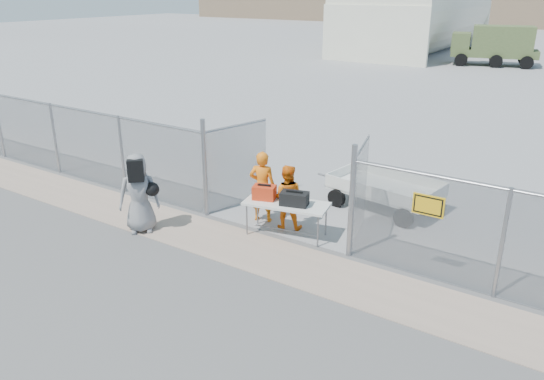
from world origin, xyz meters
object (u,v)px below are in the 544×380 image
Objects in this scene: utility_trailer at (385,192)px; folding_table at (286,219)px; security_worker_right at (287,197)px; visitor at (139,193)px; security_worker_left at (262,187)px.

folding_table is at bearing -105.93° from utility_trailer.
visitor is at bearing 11.91° from security_worker_right.
visitor is 0.53× the size of utility_trailer.
utility_trailer is at bearing 53.87° from folding_table.
security_worker_right is 3.47m from visitor.
folding_table is at bearing 138.93° from security_worker_left.
visitor reaches higher than folding_table.
folding_table is at bearing -13.28° from visitor.
security_worker_right is (-0.21, 0.35, 0.39)m from folding_table.
security_worker_left is at bearing -123.80° from utility_trailer.
utility_trailer is at bearing -144.64° from security_worker_right.
security_worker_left is 3.34m from utility_trailer.
security_worker_left is 1.13× the size of security_worker_right.
visitor is at bearing -125.32° from utility_trailer.
visitor reaches higher than security_worker_right.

